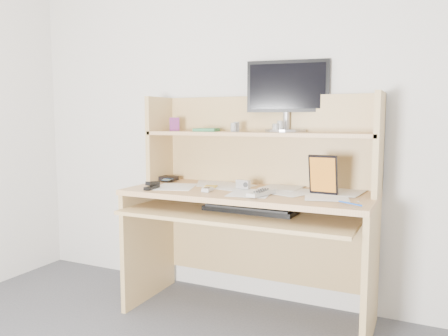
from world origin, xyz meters
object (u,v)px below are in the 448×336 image
at_px(keyboard, 250,208).
at_px(game_case, 323,175).
at_px(monitor, 287,94).
at_px(tv_remote, 261,193).
at_px(desk, 253,198).

bearing_deg(keyboard, game_case, 17.30).
bearing_deg(monitor, tv_remote, -100.78).
relative_size(desk, monitor, 2.86).
height_order(tv_remote, game_case, game_case).
height_order(desk, keyboard, desk).
bearing_deg(tv_remote, game_case, 40.76).
xyz_separation_m(desk, tv_remote, (0.13, -0.22, 0.07)).
height_order(desk, game_case, desk).
relative_size(desk, tv_remote, 6.91).
bearing_deg(monitor, keyboard, -114.01).
height_order(desk, monitor, monitor).
xyz_separation_m(tv_remote, monitor, (0.01, 0.40, 0.54)).
distance_m(tv_remote, game_case, 0.34).
bearing_deg(desk, game_case, -8.49).
bearing_deg(desk, keyboard, -73.33).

